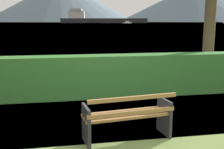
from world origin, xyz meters
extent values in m
plane|color=olive|center=(0.00, 0.00, 0.00)|extent=(1400.00, 1400.00, 0.00)
plane|color=#6B8EA3|center=(0.00, 309.87, 0.00)|extent=(620.00, 620.00, 0.00)
cube|color=#A0703F|center=(0.02, -0.19, 0.45)|extent=(1.56, 0.27, 0.04)
cube|color=#A0703F|center=(0.00, 0.00, 0.45)|extent=(1.56, 0.27, 0.04)
cube|color=#A0703F|center=(-0.02, 0.19, 0.45)|extent=(1.56, 0.27, 0.04)
cube|color=#A0703F|center=(0.03, -0.26, 0.57)|extent=(1.56, 0.25, 0.06)
cube|color=#A0703F|center=(0.04, -0.31, 0.84)|extent=(1.56, 0.25, 0.06)
cube|color=#2D2D33|center=(-0.73, -0.12, 0.34)|extent=(0.12, 0.51, 0.68)
cube|color=#2D2D33|center=(0.74, 0.08, 0.34)|extent=(0.12, 0.51, 0.68)
cube|color=#387A33|center=(0.00, 2.91, 0.58)|extent=(9.63, 0.65, 1.16)
cylinder|color=brown|center=(3.53, 3.64, 2.23)|extent=(0.35, 0.35, 4.47)
cube|color=#232328|center=(40.78, 271.84, 2.21)|extent=(85.15, 24.26, 4.43)
cube|color=silver|center=(14.10, 275.58, 7.97)|extent=(16.60, 13.41, 7.08)
cube|color=beige|center=(14.10, 275.58, 12.61)|extent=(12.27, 14.03, 2.21)
cube|color=silver|center=(53.78, 227.15, 0.47)|extent=(8.00, 6.49, 0.94)
cube|color=beige|center=(53.78, 227.15, 1.40)|extent=(3.39, 3.15, 0.90)
cone|color=slate|center=(0.00, 564.42, 39.21)|extent=(287.36, 287.36, 78.41)
cone|color=slate|center=(270.75, 549.02, 37.54)|extent=(311.16, 311.16, 75.08)
camera|label=1|loc=(-1.10, -4.61, 2.09)|focal=44.68mm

